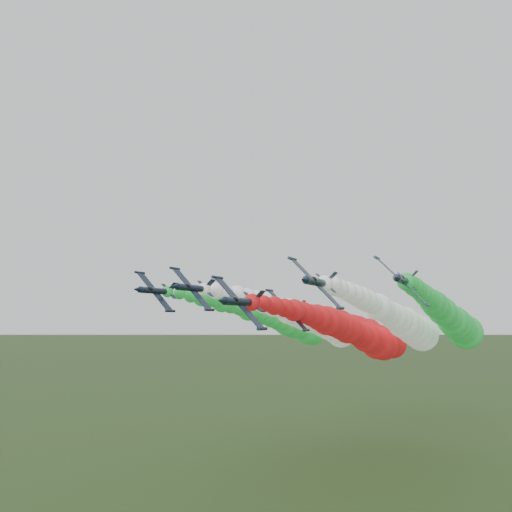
% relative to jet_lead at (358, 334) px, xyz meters
% --- Properties ---
extents(jet_lead, '(13.20, 84.82, 17.56)m').
position_rel_jet_lead_xyz_m(jet_lead, '(0.00, 0.00, 0.00)').
color(jet_lead, '#101D31').
rests_on(jet_lead, ground).
extents(jet_inner_left, '(13.50, 85.12, 17.85)m').
position_rel_jet_lead_xyz_m(jet_inner_left, '(-14.23, 9.05, 2.92)').
color(jet_inner_left, '#101D31').
rests_on(jet_inner_left, ground).
extents(jet_inner_right, '(13.61, 85.23, 17.96)m').
position_rel_jet_lead_xyz_m(jet_inner_right, '(9.63, 7.33, 2.48)').
color(jet_inner_right, '#101D31').
rests_on(jet_inner_right, ground).
extents(jet_outer_left, '(13.10, 84.72, 17.46)m').
position_rel_jet_lead_xyz_m(jet_outer_left, '(-24.10, 12.84, 2.67)').
color(jet_outer_left, '#101D31').
rests_on(jet_outer_left, ground).
extents(jet_outer_right, '(13.86, 85.48, 18.21)m').
position_rel_jet_lead_xyz_m(jet_outer_right, '(20.16, 15.29, 3.05)').
color(jet_outer_right, '#101D31').
rests_on(jet_outer_right, ground).
extents(jet_trail, '(13.63, 85.25, 17.98)m').
position_rel_jet_lead_xyz_m(jet_trail, '(-1.37, 23.04, -0.92)').
color(jet_trail, '#101D31').
rests_on(jet_trail, ground).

